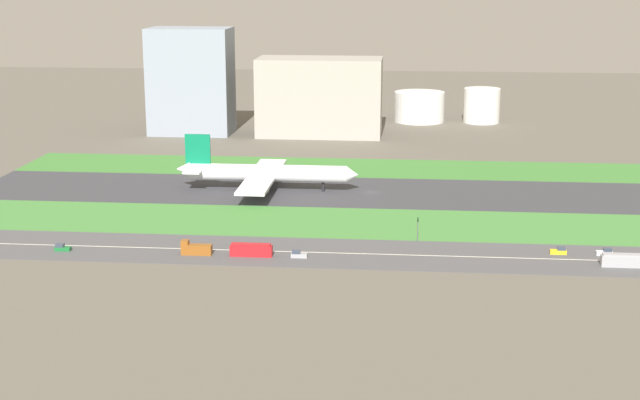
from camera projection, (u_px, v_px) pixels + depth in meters
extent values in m
plane|color=#5B564C|center=(371.00, 193.00, 329.28)|extent=(800.00, 800.00, 0.00)
cube|color=#38383D|center=(371.00, 192.00, 329.27)|extent=(280.00, 46.00, 0.10)
cube|color=#3D7A33|center=(375.00, 168.00, 368.88)|extent=(280.00, 36.00, 0.10)
cube|color=#427F38|center=(366.00, 223.00, 289.66)|extent=(280.00, 36.00, 0.10)
cube|color=#4C4C4F|center=(360.00, 254.00, 258.74)|extent=(280.00, 28.00, 0.10)
cube|color=silver|center=(360.00, 254.00, 258.73)|extent=(266.00, 0.50, 0.01)
cylinder|color=white|center=(268.00, 173.00, 331.09)|extent=(56.00, 6.00, 6.00)
cone|color=white|center=(353.00, 175.00, 328.36)|extent=(4.00, 5.70, 5.70)
cone|color=white|center=(183.00, 169.00, 333.67)|extent=(5.00, 5.40, 5.40)
cube|color=#0C724C|center=(198.00, 150.00, 331.43)|extent=(9.00, 0.80, 11.00)
cube|color=white|center=(196.00, 169.00, 333.21)|extent=(6.00, 16.00, 0.60)
cube|color=white|center=(269.00, 167.00, 346.05)|extent=(10.00, 26.00, 1.00)
cylinder|color=gray|center=(269.00, 177.00, 340.69)|extent=(5.00, 3.20, 3.20)
cube|color=white|center=(256.00, 186.00, 317.07)|extent=(10.00, 26.00, 1.00)
cylinder|color=gray|center=(261.00, 188.00, 323.30)|extent=(5.00, 3.20, 3.20)
cylinder|color=black|center=(323.00, 187.00, 330.41)|extent=(1.00, 1.00, 3.20)
cylinder|color=black|center=(259.00, 183.00, 335.94)|extent=(1.00, 1.00, 3.20)
cylinder|color=black|center=(255.00, 188.00, 329.18)|extent=(1.00, 1.00, 3.20)
cube|color=brown|center=(197.00, 250.00, 257.64)|extent=(8.40, 2.50, 2.80)
cube|color=brown|center=(185.00, 242.00, 257.45)|extent=(2.00, 2.30, 1.20)
cube|color=yellow|center=(558.00, 252.00, 258.47)|extent=(4.40, 1.80, 1.10)
cube|color=#333D4C|center=(561.00, 248.00, 258.16)|extent=(2.20, 1.66, 0.90)
cube|color=#99999E|center=(299.00, 255.00, 255.26)|extent=(4.40, 1.80, 1.10)
cube|color=#333D4C|center=(296.00, 252.00, 255.09)|extent=(2.20, 1.66, 0.90)
cube|color=#99999E|center=(623.00, 261.00, 247.18)|extent=(11.60, 2.50, 3.00)
cube|color=#99999E|center=(623.00, 255.00, 246.77)|extent=(10.80, 2.30, 0.50)
cube|color=#19662D|center=(63.00, 249.00, 261.31)|extent=(4.40, 1.80, 1.10)
cube|color=#333D4C|center=(60.00, 245.00, 261.14)|extent=(2.20, 1.66, 0.90)
cube|color=silver|center=(604.00, 253.00, 257.34)|extent=(4.40, 1.80, 1.10)
cube|color=#333D4C|center=(608.00, 250.00, 257.02)|extent=(2.20, 1.66, 0.90)
cube|color=#B2191E|center=(251.00, 251.00, 256.23)|extent=(11.60, 2.50, 3.00)
cube|color=#B2191E|center=(251.00, 245.00, 255.82)|extent=(10.80, 2.30, 0.50)
cylinder|color=#4C4C51|center=(418.00, 232.00, 269.12)|extent=(0.24, 0.24, 6.00)
cube|color=black|center=(418.00, 220.00, 268.26)|extent=(0.36, 0.36, 1.20)
sphere|color=#19D826|center=(418.00, 219.00, 267.99)|extent=(0.24, 0.24, 0.24)
cube|color=gray|center=(191.00, 81.00, 441.61)|extent=(38.24, 24.01, 49.64)
cube|color=#9E998E|center=(320.00, 97.00, 437.68)|extent=(57.80, 26.61, 36.19)
cylinder|color=silver|center=(354.00, 109.00, 482.81)|extent=(23.45, 23.45, 12.33)
cylinder|color=silver|center=(419.00, 107.00, 479.41)|extent=(25.54, 25.54, 15.22)
cylinder|color=silver|center=(482.00, 105.00, 476.27)|extent=(18.29, 18.29, 17.39)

